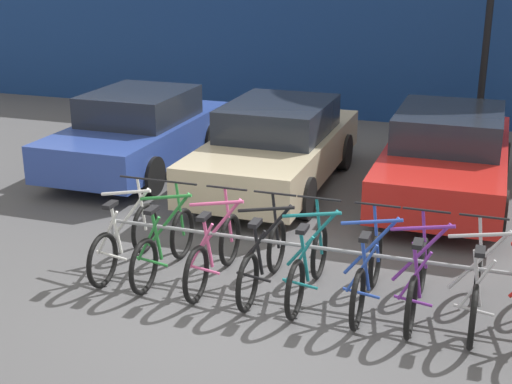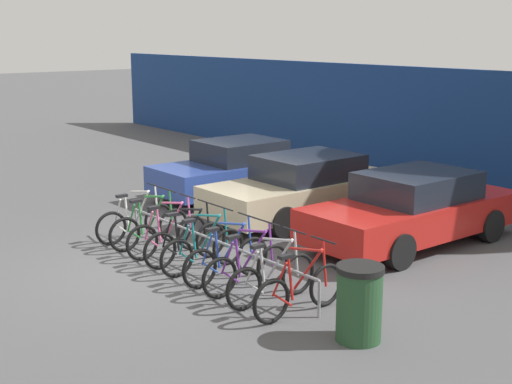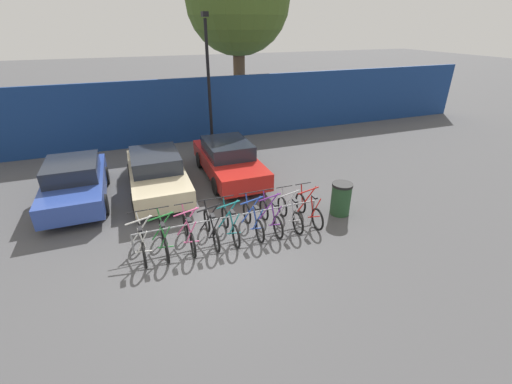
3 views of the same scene
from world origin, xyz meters
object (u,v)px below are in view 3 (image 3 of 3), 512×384
(tree_behind_hoarding, at_px, (238,1))
(bicycle_pink, at_px, (189,233))
(bicycle_teal, at_px, (230,225))
(bicycle_purple, at_px, (271,217))
(bicycle_blue, at_px, (253,220))
(trash_bin, at_px, (341,199))
(bicycle_green, at_px, (164,238))
(car_beige, at_px, (157,173))
(bicycle_white, at_px, (142,242))
(bicycle_silver, at_px, (290,213))
(lamp_post, at_px, (208,76))
(bike_rack, at_px, (231,218))
(car_red, at_px, (228,160))
(bicycle_red, at_px, (309,209))
(car_blue, at_px, (75,182))
(bicycle_black, at_px, (211,228))

(tree_behind_hoarding, bearing_deg, bicycle_pink, -114.92)
(bicycle_teal, xyz_separation_m, bicycle_purple, (1.22, 0.00, 0.00))
(bicycle_teal, bearing_deg, bicycle_blue, -1.25)
(bicycle_purple, bearing_deg, trash_bin, 0.60)
(bicycle_purple, bearing_deg, bicycle_teal, 179.83)
(bicycle_pink, distance_m, bicycle_purple, 2.37)
(bicycle_green, bearing_deg, bicycle_pink, 1.86)
(car_beige, bearing_deg, bicycle_green, -94.07)
(bicycle_white, relative_size, trash_bin, 1.66)
(bicycle_purple, relative_size, tree_behind_hoarding, 0.19)
(tree_behind_hoarding, bearing_deg, trash_bin, -91.48)
(car_beige, bearing_deg, bicycle_silver, -47.87)
(bicycle_white, bearing_deg, bicycle_silver, 0.48)
(tree_behind_hoarding, bearing_deg, bicycle_green, -117.70)
(bicycle_white, relative_size, tree_behind_hoarding, 0.19)
(lamp_post, bearing_deg, bike_rack, -100.38)
(bike_rack, height_order, bicycle_pink, bicycle_pink)
(bicycle_white, relative_size, car_red, 0.37)
(bicycle_silver, bearing_deg, bicycle_purple, 178.64)
(car_beige, xyz_separation_m, car_red, (2.70, 0.33, 0.00))
(lamp_post, bearing_deg, bicycle_purple, -91.97)
(bicycle_red, bearing_deg, bike_rack, 174.96)
(bike_rack, distance_m, bicycle_white, 2.40)
(bicycle_blue, bearing_deg, bicycle_pink, -179.38)
(bicycle_blue, bearing_deg, bike_rack, 167.05)
(bicycle_white, relative_size, bicycle_silver, 1.00)
(bicycle_pink, xyz_separation_m, bicycle_teal, (1.15, 0.00, 0.00))
(car_red, bearing_deg, trash_bin, -58.92)
(bicycle_white, xyz_separation_m, bicycle_teal, (2.33, 0.00, 0.00))
(bicycle_blue, height_order, car_beige, car_beige)
(car_red, bearing_deg, bicycle_red, -72.32)
(bicycle_green, xyz_separation_m, bicycle_pink, (0.65, 0.00, 0.00))
(bicycle_teal, xyz_separation_m, car_blue, (-4.15, 3.84, 0.31))
(bicycle_purple, bearing_deg, bicycle_red, -0.17)
(bike_rack, xyz_separation_m, bicycle_green, (-1.86, -0.15, -0.12))
(bike_rack, distance_m, bicycle_red, 2.40)
(bicycle_green, height_order, bicycle_silver, same)
(bicycle_white, bearing_deg, bicycle_pink, 0.48)
(car_blue, distance_m, car_red, 5.31)
(car_blue, distance_m, tree_behind_hoarding, 12.00)
(bicycle_purple, bearing_deg, car_blue, 144.22)
(bicycle_teal, xyz_separation_m, car_beige, (-1.53, 3.71, 0.31))
(bicycle_pink, xyz_separation_m, bicycle_blue, (1.82, 0.00, 0.00))
(car_red, distance_m, tree_behind_hoarding, 9.19)
(bicycle_black, bearing_deg, bicycle_pink, -178.19)
(bicycle_teal, bearing_deg, bicycle_white, 178.75)
(tree_behind_hoarding, bearing_deg, bicycle_teal, -109.71)
(bicycle_silver, relative_size, car_red, 0.37)
(bicycle_white, bearing_deg, bicycle_purple, 0.48)
(bike_rack, distance_m, car_blue, 5.60)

